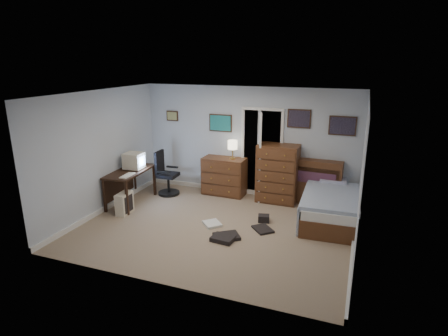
# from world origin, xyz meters

# --- Properties ---
(floor) EXTENTS (5.00, 4.00, 0.02)m
(floor) POSITION_xyz_m (0.00, 0.00, -0.01)
(floor) COLOR gray
(floor) RESTS_ON ground
(computer_desk) EXTENTS (0.68, 1.34, 0.75)m
(computer_desk) POSITION_xyz_m (-2.29, 0.50, 0.58)
(computer_desk) COLOR black
(computer_desk) RESTS_ON floor
(crt_monitor) EXTENTS (0.41, 0.38, 0.36)m
(crt_monitor) POSITION_xyz_m (-2.18, 0.66, 0.94)
(crt_monitor) COLOR beige
(crt_monitor) RESTS_ON computer_desk
(keyboard) EXTENTS (0.18, 0.41, 0.02)m
(keyboard) POSITION_xyz_m (-2.02, 0.16, 0.76)
(keyboard) COLOR beige
(keyboard) RESTS_ON computer_desk
(pc_tower) EXTENTS (0.23, 0.43, 0.45)m
(pc_tower) POSITION_xyz_m (-2.00, -0.04, 0.22)
(pc_tower) COLOR beige
(pc_tower) RESTS_ON floor
(office_chair) EXTENTS (0.52, 0.52, 1.03)m
(office_chair) POSITION_xyz_m (-1.76, 1.29, 0.40)
(office_chair) COLOR black
(office_chair) RESTS_ON floor
(media_stack) EXTENTS (0.16, 0.16, 0.80)m
(media_stack) POSITION_xyz_m (-2.32, 2.25, 0.40)
(media_stack) COLOR maroon
(media_stack) RESTS_ON floor
(low_dresser) EXTENTS (1.00, 0.52, 0.88)m
(low_dresser) POSITION_xyz_m (-0.48, 1.77, 0.44)
(low_dresser) COLOR brown
(low_dresser) RESTS_ON floor
(table_lamp) EXTENTS (0.23, 0.23, 0.43)m
(table_lamp) POSITION_xyz_m (-0.28, 1.77, 1.19)
(table_lamp) COLOR gold
(table_lamp) RESTS_ON low_dresser
(doorway) EXTENTS (0.96, 1.12, 2.05)m
(doorway) POSITION_xyz_m (0.35, 2.27, 1.00)
(doorway) COLOR black
(doorway) RESTS_ON floor
(tall_dresser) EXTENTS (0.89, 0.53, 1.30)m
(tall_dresser) POSITION_xyz_m (0.79, 1.75, 0.65)
(tall_dresser) COLOR brown
(tall_dresser) RESTS_ON floor
(headboard_bookcase) EXTENTS (1.12, 0.35, 1.00)m
(headboard_bookcase) POSITION_xyz_m (1.59, 1.86, 0.53)
(headboard_bookcase) COLOR brown
(headboard_bookcase) RESTS_ON floor
(bed) EXTENTS (1.12, 1.99, 0.64)m
(bed) POSITION_xyz_m (1.99, 1.09, 0.30)
(bed) COLOR brown
(bed) RESTS_ON floor
(wall_posters) EXTENTS (4.38, 0.04, 0.60)m
(wall_posters) POSITION_xyz_m (0.57, 1.98, 1.75)
(wall_posters) COLOR #331E11
(wall_posters) RESTS_ON floor
(floor_clutter) EXTENTS (1.44, 1.31, 0.14)m
(floor_clutter) POSITION_xyz_m (0.42, -0.09, 0.04)
(floor_clutter) COLOR black
(floor_clutter) RESTS_ON floor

